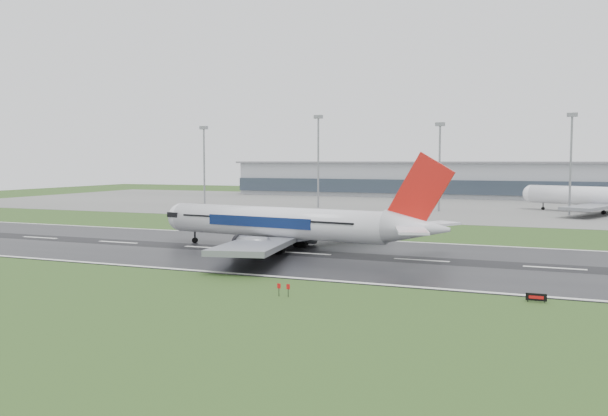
% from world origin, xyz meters
% --- Properties ---
extents(ground, '(520.00, 520.00, 0.00)m').
position_xyz_m(ground, '(0.00, 0.00, 0.00)').
color(ground, '#28471A').
rests_on(ground, ground).
extents(runway, '(400.00, 45.00, 0.10)m').
position_xyz_m(runway, '(0.00, 0.00, 0.05)').
color(runway, black).
rests_on(runway, ground).
extents(apron, '(400.00, 130.00, 0.08)m').
position_xyz_m(apron, '(0.00, 125.00, 0.04)').
color(apron, slate).
rests_on(apron, ground).
extents(terminal, '(240.00, 36.00, 15.00)m').
position_xyz_m(terminal, '(0.00, 185.00, 7.50)').
color(terminal, gray).
rests_on(terminal, ground).
extents(main_airliner, '(62.76, 60.43, 16.65)m').
position_xyz_m(main_airliner, '(-23.28, 2.08, 8.43)').
color(main_airliner, silver).
rests_on(main_airliner, runway).
extents(parked_airliner, '(72.97, 70.94, 16.61)m').
position_xyz_m(parked_airliner, '(34.97, 110.44, 8.38)').
color(parked_airliner, white).
rests_on(parked_airliner, apron).
extents(runway_sign, '(2.31, 0.65, 1.04)m').
position_xyz_m(runway_sign, '(18.01, -24.85, 0.52)').
color(runway_sign, black).
rests_on(runway_sign, ground).
extents(floodmast_0, '(0.64, 0.64, 27.60)m').
position_xyz_m(floodmast_0, '(-99.97, 100.00, 13.80)').
color(floodmast_0, gray).
rests_on(floodmast_0, ground).
extents(floodmast_1, '(0.64, 0.64, 30.41)m').
position_xyz_m(floodmast_1, '(-55.19, 100.00, 15.21)').
color(floodmast_1, gray).
rests_on(floodmast_1, ground).
extents(floodmast_2, '(0.64, 0.64, 27.02)m').
position_xyz_m(floodmast_2, '(-14.17, 100.00, 13.51)').
color(floodmast_2, gray).
rests_on(floodmast_2, ground).
extents(floodmast_3, '(0.64, 0.64, 28.96)m').
position_xyz_m(floodmast_3, '(24.08, 100.00, 14.48)').
color(floodmast_3, gray).
rests_on(floodmast_3, ground).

